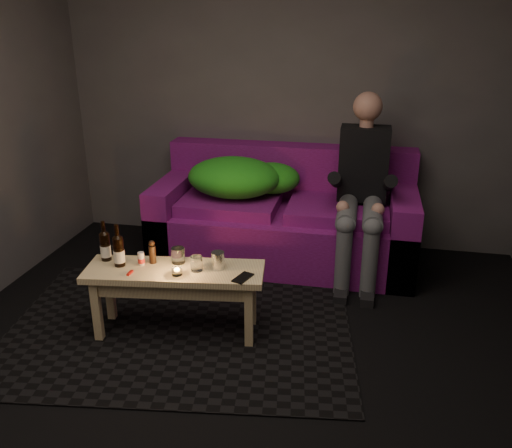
{
  "coord_description": "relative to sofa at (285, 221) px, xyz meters",
  "views": [
    {
      "loc": [
        0.67,
        -2.48,
        2.0
      ],
      "look_at": [
        -0.1,
        1.27,
        0.5
      ],
      "focal_mm": 38.0,
      "sensor_mm": 36.0,
      "label": 1
    }
  ],
  "objects": [
    {
      "name": "tumbler_front",
      "position": [
        -0.36,
        -1.34,
        0.18
      ],
      "size": [
        0.1,
        0.1,
        0.1
      ],
      "primitive_type": "cylinder",
      "rotation": [
        0.0,
        0.0,
        -0.37
      ],
      "color": "white",
      "rests_on": "coffee_table"
    },
    {
      "name": "person",
      "position": [
        0.63,
        -0.18,
        0.41
      ],
      "size": [
        0.39,
        0.89,
        1.44
      ],
      "color": "black",
      "rests_on": "sofa"
    },
    {
      "name": "green_blanket",
      "position": [
        -0.38,
        -0.01,
        0.36
      ],
      "size": [
        0.95,
        0.65,
        0.32
      ],
      "color": "#2B9A1C",
      "rests_on": "sofa"
    },
    {
      "name": "beer_bottle_b",
      "position": [
        -0.87,
        -1.37,
        0.24
      ],
      "size": [
        0.07,
        0.07,
        0.29
      ],
      "color": "black",
      "rests_on": "coffee_table"
    },
    {
      "name": "salt_shaker",
      "position": [
        -0.74,
        -1.33,
        0.18
      ],
      "size": [
        0.05,
        0.05,
        0.09
      ],
      "primitive_type": "cylinder",
      "rotation": [
        0.0,
        0.0,
        -0.12
      ],
      "color": "silver",
      "rests_on": "coffee_table"
    },
    {
      "name": "pepper_mill",
      "position": [
        -0.68,
        -1.29,
        0.19
      ],
      "size": [
        0.06,
        0.06,
        0.12
      ],
      "primitive_type": "cylinder",
      "rotation": [
        0.0,
        0.0,
        -0.29
      ],
      "color": "black",
      "rests_on": "coffee_table"
    },
    {
      "name": "tumbler_back",
      "position": [
        -0.52,
        -1.25,
        0.19
      ],
      "size": [
        0.11,
        0.11,
        0.1
      ],
      "primitive_type": "cylinder",
      "rotation": [
        0.0,
        0.0,
        0.28
      ],
      "color": "white",
      "rests_on": "coffee_table"
    },
    {
      "name": "rug",
      "position": [
        -0.51,
        -1.29,
        -0.33
      ],
      "size": [
        2.49,
        1.96,
        0.01
      ],
      "primitive_type": "cube",
      "rotation": [
        0.0,
        0.0,
        0.13
      ],
      "color": "black",
      "rests_on": "floor"
    },
    {
      "name": "coffee_table",
      "position": [
        -0.51,
        -1.34,
        0.05
      ],
      "size": [
        1.18,
        0.51,
        0.47
      ],
      "rotation": [
        0.0,
        0.0,
        0.13
      ],
      "color": "tan",
      "rests_on": "rug"
    },
    {
      "name": "beer_bottle_a",
      "position": [
        -1.0,
        -1.3,
        0.23
      ],
      "size": [
        0.07,
        0.07,
        0.27
      ],
      "color": "black",
      "rests_on": "coffee_table"
    },
    {
      "name": "red_lighter",
      "position": [
        -0.76,
        -1.47,
        0.14
      ],
      "size": [
        0.02,
        0.07,
        0.01
      ],
      "primitive_type": "cube",
      "rotation": [
        0.0,
        0.0,
        -0.02
      ],
      "color": "#B4110B",
      "rests_on": "coffee_table"
    },
    {
      "name": "room",
      "position": [
        -0.04,
        -1.35,
        1.31
      ],
      "size": [
        4.5,
        4.5,
        4.5
      ],
      "color": "silver",
      "rests_on": "ground"
    },
    {
      "name": "floor",
      "position": [
        -0.04,
        -1.82,
        -0.34
      ],
      "size": [
        4.5,
        4.5,
        0.0
      ],
      "primitive_type": "plane",
      "color": "black",
      "rests_on": "ground"
    },
    {
      "name": "sofa",
      "position": [
        0.0,
        0.0,
        0.0
      ],
      "size": [
        2.16,
        0.97,
        0.93
      ],
      "color": "#6A0E54",
      "rests_on": "floor"
    },
    {
      "name": "tealight",
      "position": [
        -0.46,
        -1.42,
        0.16
      ],
      "size": [
        0.07,
        0.07,
        0.05
      ],
      "color": "white",
      "rests_on": "coffee_table"
    },
    {
      "name": "smartphone",
      "position": [
        -0.05,
        -1.39,
        0.14
      ],
      "size": [
        0.12,
        0.17,
        0.01
      ],
      "primitive_type": "cube",
      "rotation": [
        0.0,
        0.0,
        -0.33
      ],
      "color": "black",
      "rests_on": "coffee_table"
    },
    {
      "name": "steel_cup",
      "position": [
        -0.24,
        -1.28,
        0.19
      ],
      "size": [
        0.1,
        0.1,
        0.11
      ],
      "primitive_type": "cylinder",
      "rotation": [
        0.0,
        0.0,
        -0.2
      ],
      "color": "#BBBDC2",
      "rests_on": "coffee_table"
    }
  ]
}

